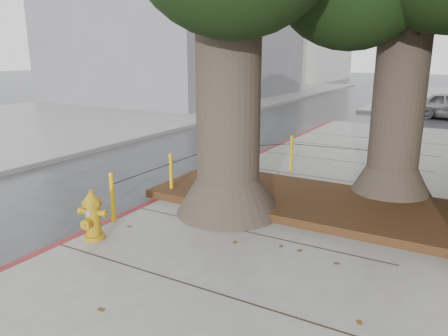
{
  "coord_description": "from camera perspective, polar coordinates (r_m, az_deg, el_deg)",
  "views": [
    {
      "loc": [
        3.68,
        -4.37,
        3.2
      ],
      "look_at": [
        -0.27,
        2.49,
        1.1
      ],
      "focal_mm": 35.0,
      "sensor_mm": 36.0,
      "label": 1
    }
  ],
  "objects": [
    {
      "name": "building_far_grey",
      "position": [
        32.44,
        -5.68,
        19.74
      ],
      "size": [
        12.0,
        16.0,
        12.0
      ],
      "primitive_type": "cube",
      "color": "slate",
      "rests_on": "ground"
    },
    {
      "name": "bollard_ring",
      "position": [
        10.18,
        2.4,
        0.41
      ],
      "size": [
        3.79,
        5.39,
        0.95
      ],
      "color": "#E4B00C",
      "rests_on": "sidewalk_main"
    },
    {
      "name": "planter_bed",
      "position": [
        9.22,
        10.78,
        -4.22
      ],
      "size": [
        6.4,
        2.6,
        0.16
      ],
      "primitive_type": "cube",
      "color": "black",
      "rests_on": "sidewalk_main"
    },
    {
      "name": "ground",
      "position": [
        6.55,
        -9.15,
        -14.61
      ],
      "size": [
        140.0,
        140.0,
        0.0
      ],
      "primitive_type": "plane",
      "color": "#28282B",
      "rests_on": "ground"
    },
    {
      "name": "sidewalk_opposite",
      "position": [
        23.0,
        -20.87,
        6.08
      ],
      "size": [
        14.0,
        60.0,
        0.15
      ],
      "primitive_type": "cube",
      "color": "slate",
      "rests_on": "ground"
    },
    {
      "name": "building_far_white",
      "position": [
        53.7,
        7.63,
        19.32
      ],
      "size": [
        12.0,
        18.0,
        15.0
      ],
      "primitive_type": "cube",
      "color": "silver",
      "rests_on": "ground"
    },
    {
      "name": "car_dark",
      "position": [
        27.42,
        -6.93,
        9.24
      ],
      "size": [
        1.61,
        3.93,
        1.14
      ],
      "primitive_type": "imported",
      "rotation": [
        0.0,
        0.0,
        0.0
      ],
      "color": "black",
      "rests_on": "ground"
    },
    {
      "name": "curb_red",
      "position": [
        9.45,
        -9.12,
        -4.66
      ],
      "size": [
        0.14,
        26.0,
        0.16
      ],
      "primitive_type": "cube",
      "color": "maroon",
      "rests_on": "ground"
    },
    {
      "name": "fire_hydrant",
      "position": [
        7.65,
        -16.78,
        -5.91
      ],
      "size": [
        0.46,
        0.44,
        0.87
      ],
      "rotation": [
        0.0,
        0.0,
        0.23
      ],
      "color": "#BF8B13",
      "rests_on": "sidewalk_main"
    }
  ]
}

